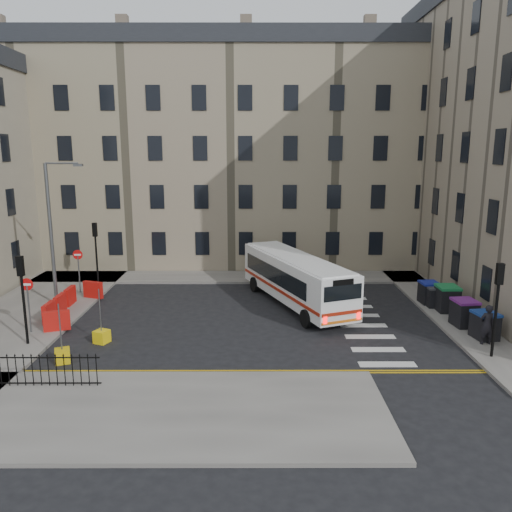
{
  "coord_description": "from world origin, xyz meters",
  "views": [
    {
      "loc": [
        -1.57,
        -25.57,
        8.78
      ],
      "look_at": [
        -1.52,
        1.95,
        3.0
      ],
      "focal_mm": 35.0,
      "sensor_mm": 36.0,
      "label": 1
    }
  ],
  "objects_px": {
    "bus": "(295,278)",
    "wheelie_bin_d": "(434,296)",
    "wheelie_bin_c": "(447,298)",
    "bollard_yellow": "(102,337)",
    "bollard_chevron": "(63,356)",
    "wheelie_bin_e": "(429,292)",
    "wheelie_bin_a": "(485,325)",
    "pedestrian": "(487,325)",
    "streetlamp": "(51,233)",
    "wheelie_bin_b": "(464,313)"
  },
  "relations": [
    {
      "from": "wheelie_bin_e",
      "to": "wheelie_bin_d",
      "type": "bearing_deg",
      "value": -85.41
    },
    {
      "from": "wheelie_bin_c",
      "to": "wheelie_bin_d",
      "type": "bearing_deg",
      "value": 114.99
    },
    {
      "from": "wheelie_bin_c",
      "to": "bollard_yellow",
      "type": "xyz_separation_m",
      "value": [
        -17.74,
        -4.27,
        -0.57
      ]
    },
    {
      "from": "wheelie_bin_a",
      "to": "pedestrian",
      "type": "xyz_separation_m",
      "value": [
        -0.27,
        -0.73,
        0.28
      ]
    },
    {
      "from": "bollard_yellow",
      "to": "bollard_chevron",
      "type": "distance_m",
      "value": 2.46
    },
    {
      "from": "wheelie_bin_c",
      "to": "wheelie_bin_d",
      "type": "relative_size",
      "value": 1.24
    },
    {
      "from": "pedestrian",
      "to": "wheelie_bin_d",
      "type": "bearing_deg",
      "value": -92.57
    },
    {
      "from": "bus",
      "to": "wheelie_bin_b",
      "type": "relative_size",
      "value": 7.74
    },
    {
      "from": "wheelie_bin_d",
      "to": "streetlamp",
      "type": "bearing_deg",
      "value": 178.14
    },
    {
      "from": "wheelie_bin_a",
      "to": "streetlamp",
      "type": "bearing_deg",
      "value": 156.8
    },
    {
      "from": "bus",
      "to": "pedestrian",
      "type": "relative_size",
      "value": 5.66
    },
    {
      "from": "wheelie_bin_b",
      "to": "bollard_chevron",
      "type": "relative_size",
      "value": 2.26
    },
    {
      "from": "streetlamp",
      "to": "bus",
      "type": "xyz_separation_m",
      "value": [
        13.76,
        0.37,
        -2.71
      ]
    },
    {
      "from": "wheelie_bin_c",
      "to": "pedestrian",
      "type": "height_order",
      "value": "pedestrian"
    },
    {
      "from": "streetlamp",
      "to": "pedestrian",
      "type": "height_order",
      "value": "streetlamp"
    },
    {
      "from": "wheelie_bin_a",
      "to": "bollard_chevron",
      "type": "relative_size",
      "value": 2.18
    },
    {
      "from": "streetlamp",
      "to": "bus",
      "type": "bearing_deg",
      "value": 1.53
    },
    {
      "from": "wheelie_bin_a",
      "to": "pedestrian",
      "type": "bearing_deg",
      "value": -119.74
    },
    {
      "from": "bollard_yellow",
      "to": "wheelie_bin_a",
      "type": "bearing_deg",
      "value": 0.51
    },
    {
      "from": "bollard_yellow",
      "to": "streetlamp",
      "type": "bearing_deg",
      "value": 127.61
    },
    {
      "from": "bollard_yellow",
      "to": "pedestrian",
      "type": "bearing_deg",
      "value": -1.83
    },
    {
      "from": "bus",
      "to": "wheelie_bin_e",
      "type": "bearing_deg",
      "value": -22.64
    },
    {
      "from": "bus",
      "to": "bollard_chevron",
      "type": "relative_size",
      "value": 17.49
    },
    {
      "from": "streetlamp",
      "to": "wheelie_bin_b",
      "type": "distance_m",
      "value": 22.54
    },
    {
      "from": "streetlamp",
      "to": "wheelie_bin_e",
      "type": "relative_size",
      "value": 6.47
    },
    {
      "from": "bus",
      "to": "bollard_chevron",
      "type": "xyz_separation_m",
      "value": [
        -10.49,
        -8.14,
        -1.33
      ]
    },
    {
      "from": "wheelie_bin_a",
      "to": "wheelie_bin_e",
      "type": "bearing_deg",
      "value": 87.76
    },
    {
      "from": "wheelie_bin_c",
      "to": "bollard_yellow",
      "type": "height_order",
      "value": "wheelie_bin_c"
    },
    {
      "from": "wheelie_bin_c",
      "to": "bus",
      "type": "bearing_deg",
      "value": 169.07
    },
    {
      "from": "wheelie_bin_e",
      "to": "bollard_yellow",
      "type": "bearing_deg",
      "value": -165.94
    },
    {
      "from": "wheelie_bin_d",
      "to": "bollard_yellow",
      "type": "relative_size",
      "value": 1.92
    },
    {
      "from": "wheelie_bin_a",
      "to": "wheelie_bin_c",
      "type": "distance_m",
      "value": 4.12
    },
    {
      "from": "wheelie_bin_e",
      "to": "bollard_chevron",
      "type": "xyz_separation_m",
      "value": [
        -18.23,
        -7.99,
        -0.48
      ]
    },
    {
      "from": "streetlamp",
      "to": "bollard_chevron",
      "type": "bearing_deg",
      "value": -67.18
    },
    {
      "from": "wheelie_bin_c",
      "to": "wheelie_bin_e",
      "type": "distance_m",
      "value": 1.55
    },
    {
      "from": "wheelie_bin_a",
      "to": "wheelie_bin_b",
      "type": "bearing_deg",
      "value": 89.12
    },
    {
      "from": "wheelie_bin_a",
      "to": "wheelie_bin_c",
      "type": "height_order",
      "value": "wheelie_bin_c"
    },
    {
      "from": "wheelie_bin_e",
      "to": "bollard_chevron",
      "type": "relative_size",
      "value": 2.1
    },
    {
      "from": "wheelie_bin_b",
      "to": "bollard_chevron",
      "type": "xyz_separation_m",
      "value": [
        -18.69,
        -4.14,
        -0.53
      ]
    },
    {
      "from": "bus",
      "to": "wheelie_bin_d",
      "type": "distance_m",
      "value": 7.93
    },
    {
      "from": "wheelie_bin_a",
      "to": "bollard_yellow",
      "type": "bearing_deg",
      "value": 170.88
    },
    {
      "from": "bus",
      "to": "wheelie_bin_b",
      "type": "distance_m",
      "value": 9.16
    },
    {
      "from": "streetlamp",
      "to": "wheelie_bin_a",
      "type": "relative_size",
      "value": 6.23
    },
    {
      "from": "wheelie_bin_b",
      "to": "bollard_chevron",
      "type": "bearing_deg",
      "value": -173.74
    },
    {
      "from": "wheelie_bin_b",
      "to": "wheelie_bin_d",
      "type": "distance_m",
      "value": 3.28
    },
    {
      "from": "wheelie_bin_d",
      "to": "pedestrian",
      "type": "xyz_separation_m",
      "value": [
        0.36,
        -5.7,
        0.35
      ]
    },
    {
      "from": "wheelie_bin_e",
      "to": "bollard_yellow",
      "type": "relative_size",
      "value": 2.1
    },
    {
      "from": "wheelie_bin_b",
      "to": "streetlamp",
      "type": "bearing_deg",
      "value": 164.36
    },
    {
      "from": "streetlamp",
      "to": "pedestrian",
      "type": "xyz_separation_m",
      "value": [
        21.96,
        -6.09,
        -3.26
      ]
    },
    {
      "from": "streetlamp",
      "to": "wheelie_bin_b",
      "type": "xyz_separation_m",
      "value": [
        21.96,
        -3.64,
        -3.5
      ]
    }
  ]
}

